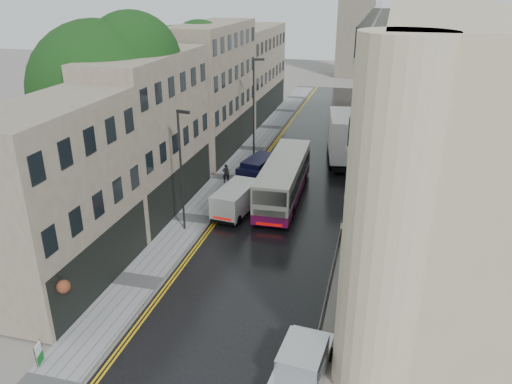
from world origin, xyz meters
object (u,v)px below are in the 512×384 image
at_px(tree_far, 179,90).
at_px(lamp_post_near, 181,172).
at_px(lamp_post_far, 254,109).
at_px(silver_hatchback, 270,384).
at_px(pedestrian, 226,174).
at_px(cream_bus, 260,194).
at_px(navy_van, 241,176).
at_px(white_van, 214,207).
at_px(white_lorry, 331,144).
at_px(tree_near, 103,115).
at_px(estate_sign, 39,354).

relative_size(tree_far, lamp_post_near, 1.53).
bearing_deg(lamp_post_far, silver_hatchback, -91.48).
relative_size(silver_hatchback, pedestrian, 2.65).
relative_size(cream_bus, navy_van, 2.27).
height_order(white_van, navy_van, navy_van).
bearing_deg(white_lorry, lamp_post_far, 160.19).
distance_m(tree_near, silver_hatchback, 22.94).
relative_size(tree_near, navy_van, 2.79).
distance_m(tree_near, lamp_post_far, 15.60).
distance_m(navy_van, lamp_post_near, 8.39).
height_order(cream_bus, lamp_post_far, lamp_post_far).
xyz_separation_m(cream_bus, lamp_post_far, (-3.67, 12.23, 3.11)).
bearing_deg(tree_near, cream_bus, 6.94).
height_order(white_van, pedestrian, white_van).
distance_m(cream_bus, pedestrian, 6.39).
distance_m(tree_far, cream_bus, 16.51).
height_order(white_lorry, navy_van, white_lorry).
relative_size(white_lorry, white_van, 1.95).
bearing_deg(silver_hatchback, pedestrian, 117.01).
height_order(cream_bus, navy_van, cream_bus).
bearing_deg(white_van, lamp_post_near, -120.31).
xyz_separation_m(cream_bus, silver_hatchback, (4.66, -16.92, -0.73)).
bearing_deg(lamp_post_near, cream_bus, 53.18).
bearing_deg(cream_bus, navy_van, 121.80).
relative_size(tree_far, estate_sign, 13.04).
relative_size(navy_van, lamp_post_far, 0.55).
xyz_separation_m(tree_near, white_van, (8.20, -0.53, -5.89)).
relative_size(tree_near, white_van, 3.03).
height_order(white_lorry, lamp_post_near, lamp_post_near).
relative_size(cream_bus, lamp_post_far, 1.24).
height_order(tree_far, white_lorry, tree_far).
height_order(white_lorry, estate_sign, white_lorry).
distance_m(tree_near, pedestrian, 11.05).
xyz_separation_m(white_lorry, estate_sign, (-9.38, -28.21, -1.77)).
distance_m(tree_far, silver_hatchback, 32.90).
bearing_deg(white_lorry, tree_near, -149.34).
height_order(navy_van, estate_sign, navy_van).
relative_size(tree_far, white_lorry, 1.39).
distance_m(white_van, lamp_post_far, 14.58).
xyz_separation_m(tree_near, pedestrian, (6.91, 6.20, -6.00)).
bearing_deg(cream_bus, tree_near, -174.69).
distance_m(tree_far, estate_sign, 30.11).
xyz_separation_m(tree_near, lamp_post_far, (7.35, 13.57, -2.27)).
distance_m(white_lorry, lamp_post_far, 7.97).
xyz_separation_m(silver_hatchback, navy_van, (-7.21, 20.78, 0.45)).
bearing_deg(lamp_post_near, silver_hatchback, -44.03).
bearing_deg(estate_sign, pedestrian, 72.99).
bearing_deg(white_van, lamp_post_far, 100.41).
bearing_deg(lamp_post_far, white_van, -103.99).
height_order(white_lorry, silver_hatchback, white_lorry).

